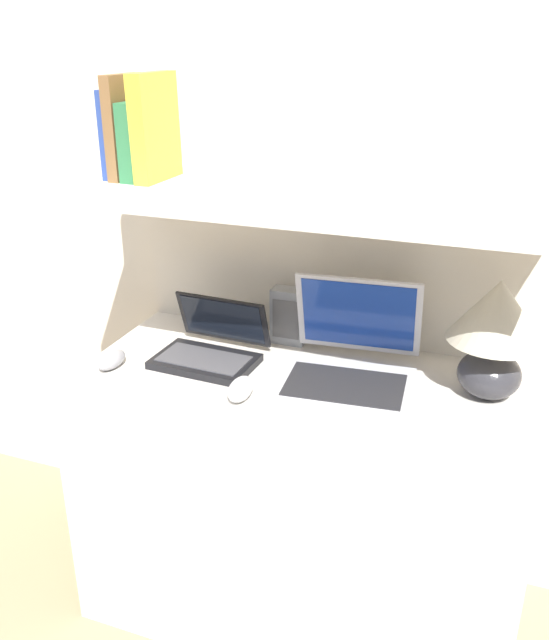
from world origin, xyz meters
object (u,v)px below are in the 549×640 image
object	(u,v)px
laptop_small	(210,348)
book_yellow	(155,127)
router_box	(289,316)
book_green	(141,140)
laptop_large	(350,363)
computer_mouse	(241,389)
second_mouse	(111,360)
table_lamp	(496,327)
book_brown	(126,127)
book_blue	(117,133)

from	to	relation	value
laptop_small	book_yellow	world-z (taller)	book_yellow
router_box	book_green	size ratio (longest dim) A/B	0.84
router_box	book_yellow	world-z (taller)	book_yellow
laptop_large	book_green	size ratio (longest dim) A/B	1.92
laptop_large	book_yellow	world-z (taller)	book_yellow
laptop_large	laptop_small	world-z (taller)	laptop_large
laptop_large	computer_mouse	size ratio (longest dim) A/B	3.12
laptop_large	second_mouse	world-z (taller)	laptop_large
table_lamp	second_mouse	bearing A→B (deg)	-168.58
computer_mouse	second_mouse	world-z (taller)	same
second_mouse	book_yellow	distance (m)	0.60
book_yellow	book_brown	bearing A→B (deg)	180.00
second_mouse	computer_mouse	bearing A→B (deg)	-4.14
laptop_small	book_brown	distance (m)	0.60
book_blue	book_yellow	distance (m)	0.11
computer_mouse	table_lamp	bearing A→B (deg)	21.27
laptop_large	book_yellow	size ratio (longest dim) A/B	1.42
router_box	laptop_large	bearing A→B (deg)	-37.29
laptop_small	book_yellow	bearing A→B (deg)	163.02
laptop_large	router_box	size ratio (longest dim) A/B	2.30
laptop_large	book_green	xyz separation A→B (m)	(-0.57, 0.03, 0.51)
table_lamp	router_box	size ratio (longest dim) A/B	1.86
book_green	book_yellow	xyz separation A→B (m)	(0.04, 0.00, 0.03)
computer_mouse	book_blue	bearing A→B (deg)	154.01
laptop_large	book_brown	world-z (taller)	book_brown
table_lamp	router_box	bearing A→B (deg)	167.48
book_blue	book_green	size ratio (longest dim) A/B	1.14
computer_mouse	second_mouse	size ratio (longest dim) A/B	1.16
book_blue	table_lamp	bearing A→B (deg)	0.75
table_lamp	book_green	size ratio (longest dim) A/B	1.55
table_lamp	book_green	world-z (taller)	book_green
second_mouse	book_yellow	bearing A→B (deg)	66.98
second_mouse	book_yellow	size ratio (longest dim) A/B	0.39
table_lamp	router_box	distance (m)	0.57
book_blue	router_box	bearing A→B (deg)	17.79
second_mouse	book_brown	xyz separation A→B (m)	(-0.01, 0.18, 0.57)
router_box	book_green	xyz separation A→B (m)	(-0.35, -0.13, 0.48)
laptop_large	computer_mouse	world-z (taller)	laptop_large
table_lamp	laptop_large	distance (m)	0.36
laptop_small	second_mouse	xyz separation A→B (m)	(-0.22, -0.13, -0.01)
computer_mouse	second_mouse	distance (m)	0.38
book_brown	book_green	bearing A→B (deg)	0.00
router_box	book_blue	xyz separation A→B (m)	(-0.42, -0.13, 0.49)
table_lamp	laptop_small	distance (m)	0.72
table_lamp	book_brown	world-z (taller)	book_brown
router_box	book_blue	distance (m)	0.66
laptop_large	book_green	distance (m)	0.77
table_lamp	book_brown	xyz separation A→B (m)	(-0.94, -0.01, 0.41)
laptop_large	book_yellow	bearing A→B (deg)	176.51
computer_mouse	book_brown	bearing A→B (deg)	152.38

